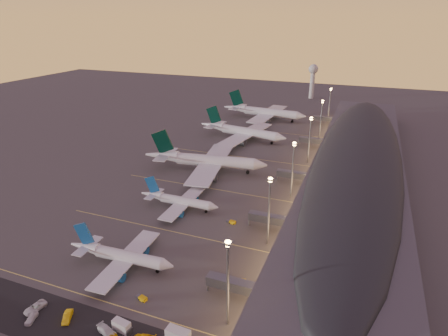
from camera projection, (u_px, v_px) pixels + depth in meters
ground at (177, 225)px, 145.44m from camera, size 700.00×700.00×0.00m
airliner_narrow_south at (121, 256)px, 120.97m from camera, size 37.81×33.79×13.51m
airliner_narrow_north at (179, 201)px, 157.15m from camera, size 35.75×31.80×12.82m
airliner_wide_near at (205, 161)px, 194.62m from camera, size 65.42×60.24×20.96m
airliner_wide_mid at (242, 131)px, 244.35m from camera, size 61.99×57.12×19.87m
airliner_wide_far at (264, 112)px, 291.23m from camera, size 67.30×61.49×21.53m
terminal_building at (357, 162)px, 183.93m from camera, size 56.35×255.00×17.46m
light_masts at (304, 143)px, 182.81m from camera, size 2.20×217.20×25.90m
radar_tower at (313, 76)px, 358.08m from camera, size 9.00×9.00×32.50m
service_lane at (76, 329)px, 97.13m from camera, size 260.00×16.00×0.01m
lane_markings at (216, 185)px, 179.94m from camera, size 90.00×180.36×0.00m
baggage_tug_a at (142, 298)px, 107.10m from camera, size 3.77×2.24×1.05m
baggage_tug_b at (241, 281)px, 114.00m from camera, size 3.47×1.84×0.98m
baggage_tug_c at (231, 222)px, 146.47m from camera, size 3.84×2.00×1.09m
catering_truck_a at (122, 326)px, 96.15m from camera, size 5.52×2.71×2.98m
service_van_a at (31, 318)px, 99.71m from camera, size 3.21×5.10×1.38m
service_van_b at (67, 317)px, 99.97m from camera, size 4.08×5.51×1.73m
service_van_c at (35, 307)px, 103.15m from camera, size 3.88×6.59×1.72m
service_van_e at (107, 331)px, 95.42m from camera, size 6.65×4.30×1.79m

